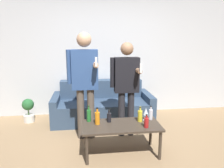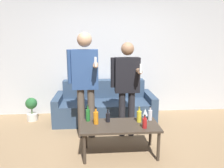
% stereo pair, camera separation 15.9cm
% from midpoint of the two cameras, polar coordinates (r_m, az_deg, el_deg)
% --- Properties ---
extents(ground_plane, '(16.00, 16.00, 0.00)m').
position_cam_midpoint_polar(ground_plane, '(3.27, 1.31, -18.72)').
color(ground_plane, '#997A56').
extents(wall_back, '(8.00, 0.06, 2.70)m').
position_cam_midpoint_polar(wall_back, '(4.81, -2.17, 8.19)').
color(wall_back, silver).
rests_on(wall_back, ground_plane).
extents(couch, '(2.01, 0.87, 0.78)m').
position_cam_midpoint_polar(couch, '(4.56, -3.53, -5.75)').
color(couch, '#334760').
rests_on(couch, ground_plane).
extents(coffee_table, '(1.11, 0.54, 0.45)m').
position_cam_midpoint_polar(coffee_table, '(3.19, 1.08, -11.37)').
color(coffee_table, '#3D3328').
rests_on(coffee_table, ground_plane).
extents(bottle_orange, '(0.07, 0.07, 0.23)m').
position_cam_midpoint_polar(bottle_orange, '(3.27, 5.94, -8.22)').
color(bottle_orange, yellow).
rests_on(bottle_orange, coffee_table).
extents(bottle_green, '(0.06, 0.06, 0.24)m').
position_cam_midpoint_polar(bottle_green, '(3.28, -7.47, -8.07)').
color(bottle_green, '#23752D').
rests_on(bottle_green, coffee_table).
extents(bottle_dark, '(0.07, 0.07, 0.25)m').
position_cam_midpoint_polar(bottle_dark, '(3.16, -5.31, -8.78)').
color(bottle_dark, orange).
rests_on(bottle_dark, coffee_table).
extents(bottle_yellow, '(0.06, 0.06, 0.19)m').
position_cam_midpoint_polar(bottle_yellow, '(3.07, 7.49, -9.89)').
color(bottle_yellow, '#B21E1E').
rests_on(bottle_yellow, coffee_table).
extents(bottle_red, '(0.06, 0.06, 0.21)m').
position_cam_midpoint_polar(bottle_red, '(3.37, 8.74, -7.79)').
color(bottle_red, silver).
rests_on(bottle_red, coffee_table).
extents(bottle_clear, '(0.06, 0.06, 0.19)m').
position_cam_midpoint_polar(bottle_clear, '(3.24, -2.20, -8.65)').
color(bottle_clear, black).
rests_on(bottle_clear, coffee_table).
extents(wine_glass_near, '(0.08, 0.08, 0.19)m').
position_cam_midpoint_polar(wine_glass_near, '(3.31, 7.48, -7.23)').
color(wine_glass_near, silver).
rests_on(wine_glass_near, coffee_table).
extents(person_standing_left, '(0.50, 0.45, 1.76)m').
position_cam_midpoint_polar(person_standing_left, '(3.56, -8.44, 1.77)').
color(person_standing_left, brown).
rests_on(person_standing_left, ground_plane).
extents(person_standing_right, '(0.48, 0.41, 1.60)m').
position_cam_midpoint_polar(person_standing_right, '(3.65, 2.50, 0.52)').
color(person_standing_right, '#232328').
rests_on(person_standing_right, ground_plane).
extents(potted_plant, '(0.23, 0.23, 0.48)m').
position_cam_midpoint_polar(potted_plant, '(4.74, -21.93, -6.13)').
color(potted_plant, silver).
rests_on(potted_plant, ground_plane).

